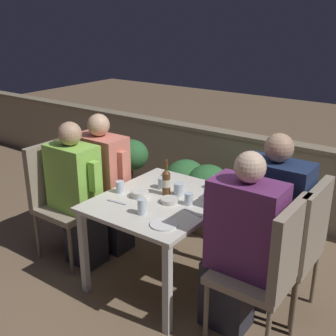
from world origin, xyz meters
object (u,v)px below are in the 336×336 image
Objects in this scene: chair_right_near at (271,263)px; chair_right_far at (297,240)px; chair_left_far at (87,180)px; person_coral_top at (105,183)px; person_green_blouse at (78,194)px; chair_left_near at (60,190)px; beer_bottle at (166,181)px; person_purple_stripe at (239,246)px; potted_plant at (132,166)px; person_navy_jumper at (267,223)px.

chair_right_near is 0.36m from chair_right_far.
person_coral_top is (0.22, -0.00, 0.02)m from chair_left_far.
person_green_blouse is at bearing -167.79° from chair_right_far.
chair_left_near is 0.81× the size of person_coral_top.
person_coral_top is (0.01, 0.31, -0.00)m from person_green_blouse.
chair_right_far is 1.02m from beer_bottle.
person_coral_top reaches higher than chair_right_near.
person_green_blouse is 1.47m from person_purple_stripe.
chair_left_far reaches higher than potted_plant.
person_coral_top is at bearing 87.78° from person_green_blouse.
person_green_blouse is at bearing -72.13° from potted_plant.
chair_left_far is 1.32× the size of potted_plant.
potted_plant is (-1.85, 0.71, -0.18)m from person_navy_jumper.
person_green_blouse is at bearing 0.00° from chair_left_near.
person_navy_jumper reaches higher than chair_right_near.
person_navy_jumper is at bearing -21.11° from potted_plant.
chair_left_near is 1.32× the size of potted_plant.
person_green_blouse is 0.79m from beer_bottle.
person_navy_jumper is (0.03, 0.36, 0.01)m from person_purple_stripe.
person_green_blouse reaches higher than chair_left_near.
chair_left_far reaches higher than beer_bottle.
person_coral_top is at bearing 169.91° from chair_right_near.
person_purple_stripe is (1.46, -0.30, 0.02)m from person_coral_top.
chair_right_near is 1.32× the size of potted_plant.
person_navy_jumper is at bearing -180.00° from chair_right_far.
chair_left_near is 1.00× the size of chair_left_far.
chair_left_near is at bearing -167.81° from person_navy_jumper.
potted_plant is (-1.82, 1.08, -0.17)m from person_purple_stripe.
chair_right_near is at bearing -94.39° from chair_right_far.
person_purple_stripe is (1.47, 0.01, 0.02)m from person_green_blouse.
potted_plant is (-2.06, 0.71, -0.12)m from chair_right_far.
person_purple_stripe is at bearing 0.31° from person_green_blouse.
person_coral_top is 1.62× the size of potted_plant.
person_purple_stripe is at bearing -30.62° from potted_plant.
person_green_blouse is 0.99× the size of person_coral_top.
person_coral_top is at bearing 52.96° from chair_left_near.
chair_left_far is 0.81× the size of person_coral_top.
chair_left_near is 0.77× the size of person_navy_jumper.
beer_bottle is at bearing -170.62° from person_navy_jumper.
chair_right_far is at bearing 7.35° from beer_bottle.
chair_right_far is (1.71, 0.37, -0.02)m from person_green_blouse.
potted_plant is at bearing 141.99° from beer_bottle.
person_navy_jumper is at bearing 9.38° from beer_bottle.
chair_right_near is at bearing 0.24° from chair_left_near.
person_coral_top reaches higher than potted_plant.
person_green_blouse is 1.22× the size of chair_left_far.
chair_right_far is at bearing 10.86° from chair_left_near.
beer_bottle is 1.41m from potted_plant.
chair_left_far is (-0.21, 0.31, -0.02)m from person_green_blouse.
person_green_blouse reaches higher than beer_bottle.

